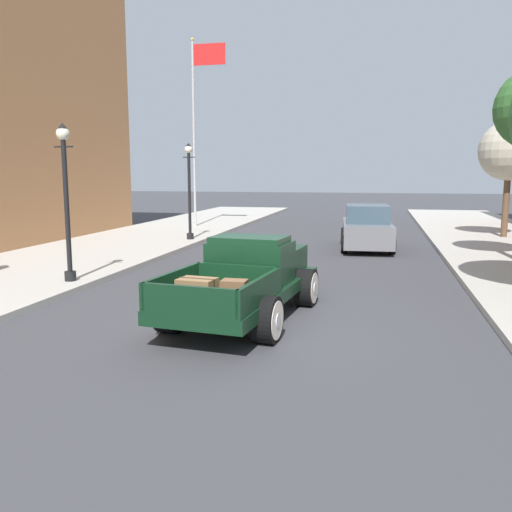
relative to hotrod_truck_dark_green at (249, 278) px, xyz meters
name	(u,v)px	position (x,y,z in m)	size (l,w,h in m)	color
ground_plane	(245,324)	(0.08, -0.65, -0.75)	(140.00, 140.00, 0.00)	#3D3D42
hotrod_truck_dark_green	(249,278)	(0.00, 0.00, 0.00)	(2.54, 5.07, 1.58)	black
car_background_grey	(367,228)	(2.06, 10.24, 0.01)	(2.10, 4.41, 1.65)	slate
street_lamp_near	(66,191)	(-4.98, 1.65, 1.63)	(0.50, 0.32, 3.85)	black
street_lamp_far	(189,184)	(-4.98, 10.47, 1.63)	(0.50, 0.32, 3.85)	black
flagpole	(198,113)	(-6.40, 15.84, 5.02)	(1.74, 0.16, 9.16)	#B2B2B7
street_tree_third	(510,151)	(7.67, 14.17, 2.95)	(2.48, 2.48, 4.82)	brown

